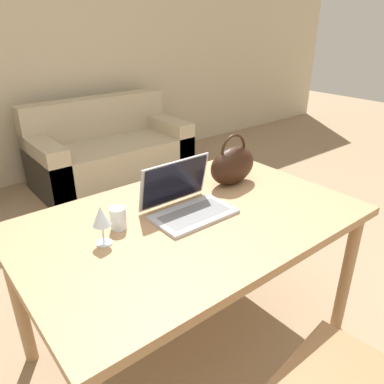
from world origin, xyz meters
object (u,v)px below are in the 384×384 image
object	(u,v)px
wine_glass	(101,218)
handbag	(233,165)
laptop	(185,199)
couch	(110,153)
drinking_glass	(118,218)

from	to	relation	value
wine_glass	handbag	world-z (taller)	handbag
laptop	handbag	size ratio (longest dim) A/B	1.30
wine_glass	couch	bearing A→B (deg)	62.86
couch	laptop	world-z (taller)	laptop
couch	handbag	size ratio (longest dim) A/B	5.48
couch	wine_glass	distance (m)	2.55
drinking_glass	handbag	xyz separation A→B (m)	(0.70, 0.04, 0.06)
couch	drinking_glass	world-z (taller)	drinking_glass
couch	handbag	xyz separation A→B (m)	(-0.33, -2.10, 0.58)
drinking_glass	handbag	bearing A→B (deg)	3.30
couch	laptop	xyz separation A→B (m)	(-0.72, -2.19, 0.53)
couch	wine_glass	bearing A→B (deg)	-117.14
handbag	wine_glass	bearing A→B (deg)	-172.35
couch	drinking_glass	xyz separation A→B (m)	(-1.03, -2.14, 0.52)
couch	handbag	world-z (taller)	handbag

